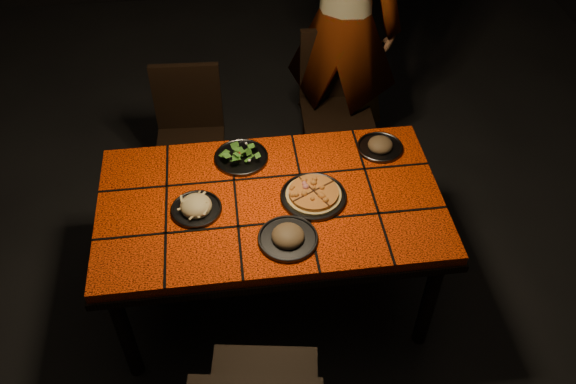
{
  "coord_description": "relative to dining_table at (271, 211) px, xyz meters",
  "views": [
    {
      "loc": [
        -0.17,
        -1.97,
        2.77
      ],
      "look_at": [
        0.08,
        -0.03,
        0.82
      ],
      "focal_mm": 38.0,
      "sensor_mm": 36.0,
      "label": 1
    }
  ],
  "objects": [
    {
      "name": "chair_far_right",
      "position": [
        0.51,
        1.03,
        -0.13
      ],
      "size": [
        0.45,
        0.45,
        0.95
      ],
      "rotation": [
        0.0,
        0.0,
        -0.04
      ],
      "color": "black",
      "rests_on": "ground"
    },
    {
      "name": "chair_far_left",
      "position": [
        -0.39,
        0.89,
        -0.17
      ],
      "size": [
        0.42,
        0.42,
        0.88
      ],
      "rotation": [
        0.0,
        0.0,
        -0.06
      ],
      "color": "black",
      "rests_on": "ground"
    },
    {
      "name": "plate_pasta",
      "position": [
        -0.34,
        -0.03,
        0.1
      ],
      "size": [
        0.23,
        0.23,
        0.08
      ],
      "color": "#35353A",
      "rests_on": "dining_table"
    },
    {
      "name": "plate_mushroom_a",
      "position": [
        0.05,
        -0.26,
        0.1
      ],
      "size": [
        0.27,
        0.27,
        0.09
      ],
      "color": "#35353A",
      "rests_on": "dining_table"
    },
    {
      "name": "diner",
      "position": [
        0.55,
        1.15,
        0.28
      ],
      "size": [
        0.81,
        0.68,
        1.91
      ],
      "primitive_type": "imported",
      "rotation": [
        0.0,
        0.0,
        2.76
      ],
      "color": "brown",
      "rests_on": "ground"
    },
    {
      "name": "room_shell",
      "position": [
        0.0,
        0.0,
        0.83
      ],
      "size": [
        6.04,
        7.04,
        3.08
      ],
      "color": "black",
      "rests_on": "ground"
    },
    {
      "name": "plate_salad",
      "position": [
        -0.11,
        0.3,
        0.1
      ],
      "size": [
        0.27,
        0.27,
        0.07
      ],
      "color": "#35353A",
      "rests_on": "dining_table"
    },
    {
      "name": "plate_pizza",
      "position": [
        0.2,
        -0.01,
        0.1
      ],
      "size": [
        0.35,
        0.35,
        0.04
      ],
      "color": "#35353A",
      "rests_on": "dining_table"
    },
    {
      "name": "dining_table",
      "position": [
        0.0,
        0.0,
        0.0
      ],
      "size": [
        1.62,
        0.92,
        0.75
      ],
      "color": "#F03907",
      "rests_on": "ground"
    },
    {
      "name": "plate_mushroom_b",
      "position": [
        0.59,
        0.29,
        0.1
      ],
      "size": [
        0.23,
        0.23,
        0.08
      ],
      "color": "#35353A",
      "rests_on": "dining_table"
    }
  ]
}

